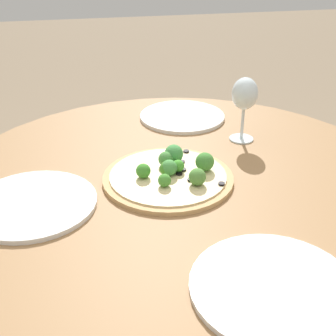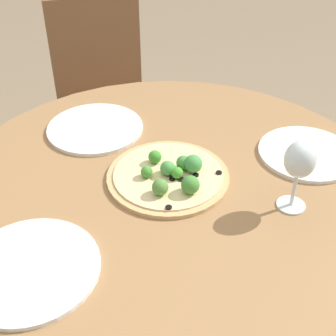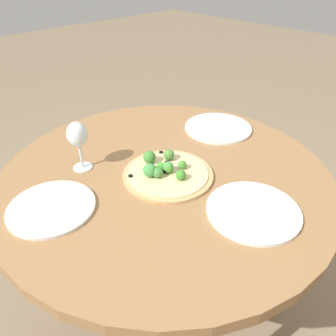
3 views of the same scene
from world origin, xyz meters
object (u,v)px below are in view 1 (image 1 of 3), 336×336
plate_side (274,287)px  wine_glass (245,96)px  pizza (171,174)px  plate_far (182,116)px  plate_near (32,204)px

plate_side → wine_glass: bearing=75.9°
pizza → wine_glass: 0.30m
plate_far → plate_side: (-0.02, -0.71, -0.00)m
plate_near → wine_glass: bearing=23.0°
wine_glass → plate_far: size_ratio=0.68×
pizza → wine_glass: (0.22, 0.17, 0.11)m
plate_far → plate_near: bearing=-135.4°
wine_glass → plate_near: bearing=-157.0°
wine_glass → plate_side: 0.57m
pizza → plate_far: pizza is taller
plate_near → plate_side: size_ratio=0.98×
pizza → wine_glass: bearing=37.2°
pizza → plate_far: size_ratio=1.19×
plate_far → plate_side: 0.71m
plate_near → plate_side: 0.50m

